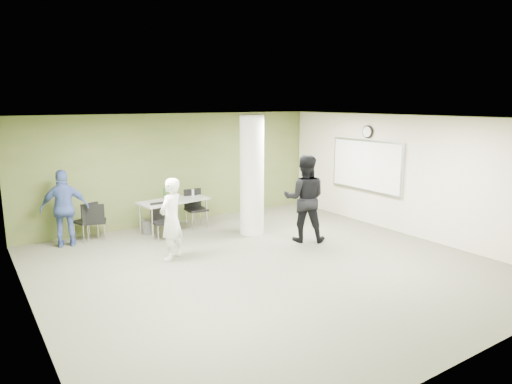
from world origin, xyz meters
TOP-DOWN VIEW (x-y plane):
  - floor at (0.00, 0.00)m, footprint 8.00×8.00m
  - ceiling at (0.00, 0.00)m, footprint 8.00×8.00m
  - wall_back at (0.00, 4.00)m, footprint 8.00×2.80m
  - wall_left at (-4.00, 0.00)m, footprint 0.02×8.00m
  - wall_right_cream at (4.00, 0.00)m, footprint 0.02×8.00m
  - column at (1.00, 2.00)m, footprint 0.56×0.56m
  - whiteboard at (3.92, 1.20)m, footprint 0.05×2.30m
  - wall_clock at (3.92, 1.20)m, footprint 0.06×0.32m
  - folding_table at (-0.48, 3.16)m, footprint 1.75×0.96m
  - wastebasket at (-1.08, 3.34)m, footprint 0.29×0.29m
  - chair_back_left at (-2.39, 3.57)m, footprint 0.56×0.56m
  - chair_back_right at (-2.24, 3.47)m, footprint 0.54×0.54m
  - chair_table_left at (-0.97, 2.77)m, footprint 0.43×0.43m
  - chair_table_right at (0.12, 3.26)m, footprint 0.49×0.49m
  - woman_white at (-1.30, 1.38)m, footprint 0.71×0.65m
  - man_black at (1.67, 0.87)m, footprint 1.20×1.16m
  - man_blue at (-2.88, 3.40)m, footprint 1.05×0.63m

SIDE VIEW (x-z plane):
  - floor at x=0.00m, z-range 0.00..0.00m
  - wastebasket at x=-1.08m, z-range 0.00..0.33m
  - chair_table_left at x=-0.97m, z-range 0.07..0.91m
  - chair_back_right at x=-2.24m, z-range 0.07..0.93m
  - chair_back_left at x=-2.39m, z-range 0.07..0.96m
  - chair_table_right at x=0.12m, z-range 0.08..1.04m
  - folding_table at x=-0.48m, z-range 0.22..1.26m
  - woman_white at x=-1.30m, z-range 0.00..1.64m
  - man_blue at x=-2.88m, z-range 0.00..1.68m
  - man_black at x=1.67m, z-range 0.00..1.95m
  - wall_back at x=0.00m, z-range 1.39..1.41m
  - wall_left at x=-4.00m, z-range 0.00..2.80m
  - wall_right_cream at x=4.00m, z-range 0.00..2.80m
  - column at x=1.00m, z-range 0.00..2.80m
  - whiteboard at x=3.92m, z-range 0.85..2.15m
  - wall_clock at x=3.92m, z-range 2.19..2.51m
  - ceiling at x=0.00m, z-range 2.80..2.80m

